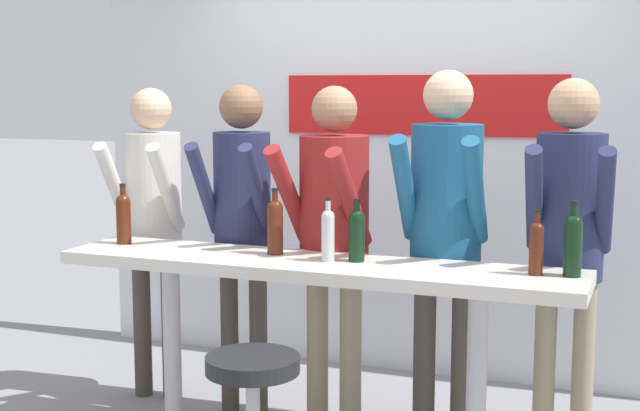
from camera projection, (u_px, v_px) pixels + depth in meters
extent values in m
cube|color=silver|center=(402.00, 176.00, 5.50)|extent=(4.10, 0.10, 2.44)
cube|color=red|center=(422.00, 105.00, 5.33)|extent=(1.72, 0.02, 0.36)
cube|color=silver|center=(314.00, 267.00, 4.17)|extent=(2.50, 0.50, 0.06)
cylinder|color=#B2B2B7|center=(172.00, 344.00, 4.51)|extent=(0.09, 0.09, 0.91)
cylinder|color=#B2B2B7|center=(476.00, 381.00, 3.95)|extent=(0.09, 0.09, 0.91)
cylinder|color=black|center=(253.00, 364.00, 3.72)|extent=(0.40, 0.40, 0.07)
cylinder|color=#473D33|center=(142.00, 323.00, 5.11)|extent=(0.10, 0.10, 0.85)
cylinder|color=#473D33|center=(170.00, 325.00, 5.07)|extent=(0.10, 0.10, 0.85)
cylinder|color=beige|center=(153.00, 193.00, 4.98)|extent=(0.36, 0.36, 0.67)
sphere|color=#D6AD89|center=(151.00, 109.00, 4.92)|extent=(0.23, 0.23, 0.23)
cylinder|color=beige|center=(115.00, 187.00, 4.85)|extent=(0.13, 0.40, 0.51)
cylinder|color=beige|center=(166.00, 188.00, 4.79)|extent=(0.13, 0.40, 0.51)
cylinder|color=#473D33|center=(230.00, 335.00, 4.86)|extent=(0.10, 0.10, 0.86)
cylinder|color=#473D33|center=(258.00, 337.00, 4.82)|extent=(0.10, 0.10, 0.86)
cylinder|color=#23284C|center=(242.00, 196.00, 4.74)|extent=(0.33, 0.33, 0.68)
sphere|color=brown|center=(241.00, 107.00, 4.67)|extent=(0.23, 0.23, 0.23)
cylinder|color=#23284C|center=(205.00, 189.00, 4.61)|extent=(0.11, 0.40, 0.51)
cylinder|color=#23284C|center=(257.00, 191.00, 4.53)|extent=(0.11, 0.40, 0.51)
cylinder|color=gray|center=(317.00, 346.00, 4.66)|extent=(0.11, 0.11, 0.85)
cylinder|color=gray|center=(351.00, 351.00, 4.57)|extent=(0.11, 0.11, 0.85)
cylinder|color=maroon|center=(334.00, 202.00, 4.51)|extent=(0.40, 0.40, 0.68)
sphere|color=#9E7556|center=(334.00, 109.00, 4.45)|extent=(0.23, 0.23, 0.23)
cylinder|color=maroon|center=(289.00, 194.00, 4.44)|extent=(0.14, 0.41, 0.52)
cylinder|color=maroon|center=(349.00, 198.00, 4.28)|extent=(0.14, 0.41, 0.52)
cylinder|color=#473D33|center=(424.00, 353.00, 4.47)|extent=(0.11, 0.11, 0.89)
cylinder|color=#473D33|center=(462.00, 357.00, 4.41)|extent=(0.11, 0.11, 0.89)
cylinder|color=#19517A|center=(446.00, 197.00, 4.33)|extent=(0.36, 0.36, 0.70)
sphere|color=#D6AD89|center=(448.00, 95.00, 4.26)|extent=(0.24, 0.24, 0.24)
cylinder|color=#19517A|center=(405.00, 189.00, 4.21)|extent=(0.10, 0.42, 0.54)
cylinder|color=#19517A|center=(475.00, 192.00, 4.11)|extent=(0.10, 0.42, 0.54)
cylinder|color=gray|center=(545.00, 366.00, 4.30)|extent=(0.10, 0.10, 0.87)
cylinder|color=gray|center=(583.00, 369.00, 4.25)|extent=(0.10, 0.10, 0.87)
cylinder|color=#23284C|center=(570.00, 207.00, 4.17)|extent=(0.35, 0.35, 0.69)
sphere|color=tan|center=(574.00, 104.00, 4.11)|extent=(0.24, 0.24, 0.24)
cylinder|color=#23284C|center=(534.00, 199.00, 4.05)|extent=(0.11, 0.40, 0.52)
cylinder|color=#23284C|center=(605.00, 202.00, 3.96)|extent=(0.11, 0.40, 0.52)
cylinder|color=#4C1E0F|center=(536.00, 252.00, 3.84)|extent=(0.06, 0.06, 0.20)
sphere|color=#4C1E0F|center=(537.00, 229.00, 3.82)|extent=(0.06, 0.06, 0.06)
cylinder|color=#4C1E0F|center=(537.00, 221.00, 3.82)|extent=(0.02, 0.02, 0.07)
cylinder|color=black|center=(537.00, 211.00, 3.81)|extent=(0.03, 0.03, 0.01)
cylinder|color=black|center=(573.00, 250.00, 3.80)|extent=(0.08, 0.08, 0.23)
sphere|color=black|center=(574.00, 224.00, 3.79)|extent=(0.08, 0.08, 0.08)
cylinder|color=black|center=(574.00, 214.00, 3.78)|extent=(0.03, 0.03, 0.08)
cylinder|color=black|center=(575.00, 203.00, 3.78)|extent=(0.03, 0.03, 0.02)
cylinder|color=#B7BCC1|center=(328.00, 239.00, 4.13)|extent=(0.06, 0.06, 0.21)
sphere|color=#B7BCC1|center=(328.00, 217.00, 4.11)|extent=(0.06, 0.06, 0.06)
cylinder|color=#B7BCC1|center=(328.00, 209.00, 4.11)|extent=(0.02, 0.02, 0.07)
cylinder|color=black|center=(328.00, 199.00, 4.10)|extent=(0.03, 0.03, 0.02)
cylinder|color=#4C1E0F|center=(275.00, 231.00, 4.30)|extent=(0.08, 0.08, 0.23)
sphere|color=#4C1E0F|center=(275.00, 208.00, 4.29)|extent=(0.08, 0.08, 0.08)
cylinder|color=#4C1E0F|center=(275.00, 200.00, 4.28)|extent=(0.03, 0.03, 0.08)
cylinder|color=black|center=(275.00, 190.00, 4.28)|extent=(0.03, 0.03, 0.02)
cylinder|color=black|center=(357.00, 240.00, 4.13)|extent=(0.08, 0.08, 0.21)
sphere|color=black|center=(357.00, 218.00, 4.12)|extent=(0.08, 0.08, 0.08)
cylinder|color=black|center=(357.00, 210.00, 4.11)|extent=(0.03, 0.03, 0.07)
cylinder|color=black|center=(357.00, 201.00, 4.11)|extent=(0.03, 0.03, 0.02)
cylinder|color=#4C1E0F|center=(124.00, 223.00, 4.59)|extent=(0.08, 0.08, 0.22)
sphere|color=#4C1E0F|center=(123.00, 202.00, 4.58)|extent=(0.08, 0.08, 0.08)
cylinder|color=#4C1E0F|center=(123.00, 194.00, 4.57)|extent=(0.03, 0.03, 0.08)
cylinder|color=black|center=(123.00, 185.00, 4.56)|extent=(0.03, 0.03, 0.02)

